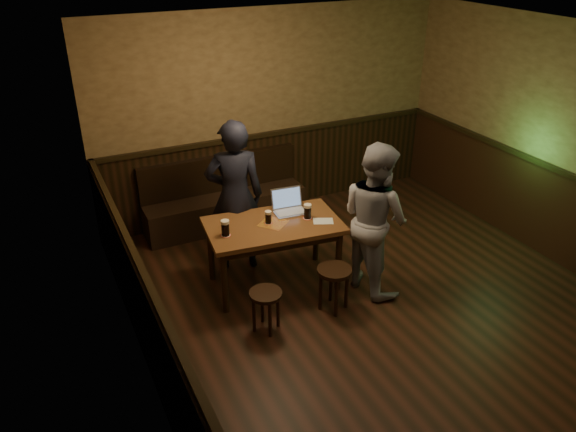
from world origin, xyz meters
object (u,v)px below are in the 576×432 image
Objects in this scene: pub_table at (273,232)px; stool_right at (334,277)px; person_grey at (375,218)px; stool_left at (266,300)px; bench at (224,204)px; pint_mid at (268,217)px; pint_right at (308,211)px; person_suit at (235,196)px; laptop at (289,206)px; pint_left at (225,228)px.

pub_table is 0.85m from stool_right.
stool_left is at bearing 91.65° from person_grey.
pint_mid is at bearing -91.70° from bench.
person_suit is (-0.62, 0.62, 0.04)m from pint_right.
pub_table is at bearing 55.87° from person_grey.
pint_right reaches higher than pub_table.
laptop is 0.99m from person_grey.
laptop is 0.22× the size of person_grey.
bench is 1.28× the size of person_grey.
person_suit reaches higher than person_grey.
pub_table is 0.60m from pint_left.
stool_right is 1.50m from person_suit.
stool_left is at bearing -116.33° from pint_mid.
pint_left is at bearing 102.08° from stool_left.
person_suit reaches higher than pint_right.
pint_left reaches higher than bench.
bench is at bearing 96.56° from pub_table.
pint_left is 1.62m from person_grey.
pint_left is 0.96m from pint_right.
person_grey is (0.70, -0.70, 0.01)m from laptop.
laptop is (0.28, 0.20, 0.17)m from pub_table.
pint_mid is 0.08× the size of person_suit.
pint_mid is (-0.42, 0.74, 0.46)m from stool_right.
person_suit is at bearing 41.39° from person_grey.
pint_mid is 0.37m from laptop.
stool_left is at bearing -113.53° from pub_table.
bench is 1.81m from pint_right.
pint_mid is (0.52, 0.05, -0.02)m from pint_left.
laptop is at bearing 113.73° from pint_right.
pub_table is 0.65m from person_suit.
bench is 4.39× the size of stool_right.
pint_mid is at bearing 6.01° from pint_left.
stool_left is 2.52× the size of pint_left.
pint_right is at bearing -60.72° from laptop.
person_suit is (-0.60, 1.28, 0.52)m from stool_right.
pint_right is (0.39, -1.68, 0.56)m from bench.
person_grey reaches higher than stool_right.
person_grey is at bearing -17.03° from pint_left.
pub_table is 4.02× the size of laptop.
laptop is 0.63m from person_suit.
stool_left is 0.25× the size of person_suit.
stool_right is 0.79m from person_grey.
laptop reaches higher than pub_table.
stool_right is at bearing -80.85° from bench.
person_suit is (-0.18, 0.54, 0.06)m from pint_mid.
pint_right is at bearing -1.68° from pint_left.
bench is 14.87× the size of pint_mid.
pub_table is at bearing -139.44° from laptop.
person_suit is (-0.51, 0.37, 0.06)m from laptop.
person_suit is (0.19, 1.29, 0.56)m from stool_left.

